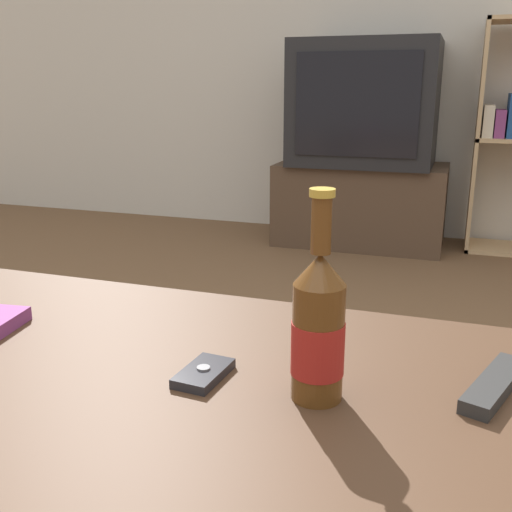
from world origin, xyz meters
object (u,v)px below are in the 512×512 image
(cell_phone, at_px, (204,373))
(tv_stand, at_px, (360,204))
(beer_bottle, at_px, (318,329))
(television, at_px, (365,103))
(remote_control, at_px, (495,385))

(cell_phone, bearing_deg, tv_stand, 98.90)
(beer_bottle, relative_size, cell_phone, 2.78)
(tv_stand, height_order, beer_bottle, beer_bottle)
(television, relative_size, beer_bottle, 2.64)
(beer_bottle, xyz_separation_m, remote_control, (0.23, 0.09, -0.09))
(tv_stand, height_order, remote_control, remote_control)
(tv_stand, distance_m, remote_control, 2.60)
(tv_stand, xyz_separation_m, beer_bottle, (0.36, -2.62, 0.34))
(beer_bottle, bearing_deg, cell_phone, 179.45)
(remote_control, bearing_deg, beer_bottle, -138.48)
(beer_bottle, height_order, cell_phone, beer_bottle)
(cell_phone, bearing_deg, television, 98.91)
(cell_phone, xyz_separation_m, remote_control, (0.40, 0.09, 0.00))
(remote_control, bearing_deg, television, 122.18)
(tv_stand, xyz_separation_m, cell_phone, (0.19, -2.62, 0.24))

